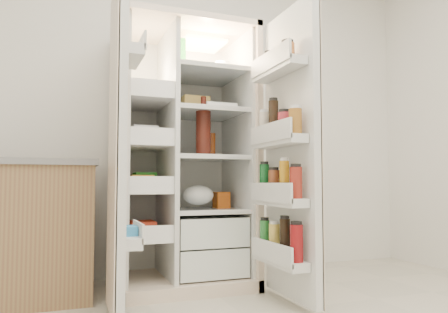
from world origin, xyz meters
name	(u,v)px	position (x,y,z in m)	size (l,w,h in m)	color
wall_back	(188,103)	(0.00, 2.00, 1.35)	(4.00, 0.02, 2.70)	white
refrigerator	(182,178)	(-0.14, 1.65, 0.75)	(0.92, 0.70, 1.80)	beige
freezer_door	(118,149)	(-0.65, 1.05, 0.89)	(0.15, 0.40, 1.72)	silver
fridge_door	(289,155)	(0.33, 0.96, 0.87)	(0.17, 0.58, 1.72)	silver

